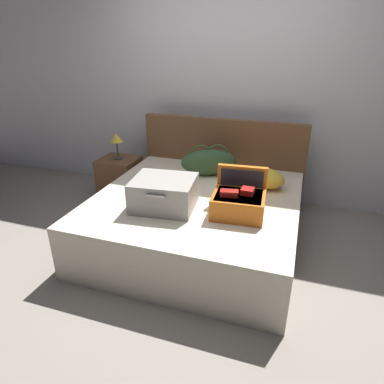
{
  "coord_description": "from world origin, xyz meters",
  "views": [
    {
      "loc": [
        0.84,
        -2.26,
        1.8
      ],
      "look_at": [
        0.0,
        0.26,
        0.59
      ],
      "focal_mm": 31.67,
      "sensor_mm": 36.0,
      "label": 1
    }
  ],
  "objects_px": {
    "duffel_bag": "(209,162)",
    "nightstand": "(120,179)",
    "bed": "(197,220)",
    "hard_case_large": "(164,193)",
    "hard_case_medium": "(239,201)",
    "table_lamp": "(116,139)",
    "pillow_near_headboard": "(264,178)"
  },
  "relations": [
    {
      "from": "duffel_bag",
      "to": "nightstand",
      "type": "distance_m",
      "value": 1.21
    },
    {
      "from": "bed",
      "to": "hard_case_large",
      "type": "height_order",
      "value": "hard_case_large"
    },
    {
      "from": "bed",
      "to": "hard_case_medium",
      "type": "relative_size",
      "value": 4.11
    },
    {
      "from": "bed",
      "to": "nightstand",
      "type": "xyz_separation_m",
      "value": [
        -1.18,
        0.66,
        0.01
      ]
    },
    {
      "from": "bed",
      "to": "table_lamp",
      "type": "bearing_deg",
      "value": 150.85
    },
    {
      "from": "nightstand",
      "to": "table_lamp",
      "type": "bearing_deg",
      "value": 135.0
    },
    {
      "from": "pillow_near_headboard",
      "to": "nightstand",
      "type": "bearing_deg",
      "value": 171.1
    },
    {
      "from": "hard_case_large",
      "to": "hard_case_medium",
      "type": "xyz_separation_m",
      "value": [
        0.62,
        0.09,
        -0.02
      ]
    },
    {
      "from": "hard_case_medium",
      "to": "duffel_bag",
      "type": "relative_size",
      "value": 0.71
    },
    {
      "from": "hard_case_medium",
      "to": "nightstand",
      "type": "relative_size",
      "value": 0.87
    },
    {
      "from": "hard_case_large",
      "to": "pillow_near_headboard",
      "type": "height_order",
      "value": "hard_case_large"
    },
    {
      "from": "hard_case_medium",
      "to": "table_lamp",
      "type": "distance_m",
      "value": 1.83
    },
    {
      "from": "duffel_bag",
      "to": "bed",
      "type": "bearing_deg",
      "value": -85.55
    },
    {
      "from": "table_lamp",
      "to": "hard_case_large",
      "type": "bearing_deg",
      "value": -43.9
    },
    {
      "from": "pillow_near_headboard",
      "to": "nightstand",
      "type": "relative_size",
      "value": 0.75
    },
    {
      "from": "nightstand",
      "to": "table_lamp",
      "type": "xyz_separation_m",
      "value": [
        -0.0,
        0.0,
        0.49
      ]
    },
    {
      "from": "pillow_near_headboard",
      "to": "table_lamp",
      "type": "distance_m",
      "value": 1.76
    },
    {
      "from": "hard_case_medium",
      "to": "duffel_bag",
      "type": "height_order",
      "value": "hard_case_medium"
    },
    {
      "from": "duffel_bag",
      "to": "pillow_near_headboard",
      "type": "distance_m",
      "value": 0.61
    },
    {
      "from": "hard_case_medium",
      "to": "pillow_near_headboard",
      "type": "xyz_separation_m",
      "value": [
        0.13,
        0.59,
        -0.02
      ]
    },
    {
      "from": "pillow_near_headboard",
      "to": "nightstand",
      "type": "distance_m",
      "value": 1.78
    },
    {
      "from": "hard_case_medium",
      "to": "pillow_near_headboard",
      "type": "height_order",
      "value": "hard_case_medium"
    },
    {
      "from": "nightstand",
      "to": "duffel_bag",
      "type": "bearing_deg",
      "value": -5.82
    },
    {
      "from": "nightstand",
      "to": "table_lamp",
      "type": "height_order",
      "value": "table_lamp"
    },
    {
      "from": "bed",
      "to": "pillow_near_headboard",
      "type": "height_order",
      "value": "pillow_near_headboard"
    },
    {
      "from": "duffel_bag",
      "to": "pillow_near_headboard",
      "type": "relative_size",
      "value": 1.63
    },
    {
      "from": "hard_case_large",
      "to": "table_lamp",
      "type": "distance_m",
      "value": 1.37
    },
    {
      "from": "bed",
      "to": "pillow_near_headboard",
      "type": "relative_size",
      "value": 4.77
    },
    {
      "from": "duffel_bag",
      "to": "nightstand",
      "type": "xyz_separation_m",
      "value": [
        -1.14,
        0.12,
        -0.38
      ]
    },
    {
      "from": "hard_case_medium",
      "to": "table_lamp",
      "type": "relative_size",
      "value": 1.43
    },
    {
      "from": "hard_case_medium",
      "to": "table_lamp",
      "type": "height_order",
      "value": "hard_case_medium"
    },
    {
      "from": "table_lamp",
      "to": "nightstand",
      "type": "bearing_deg",
      "value": -45.0
    }
  ]
}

